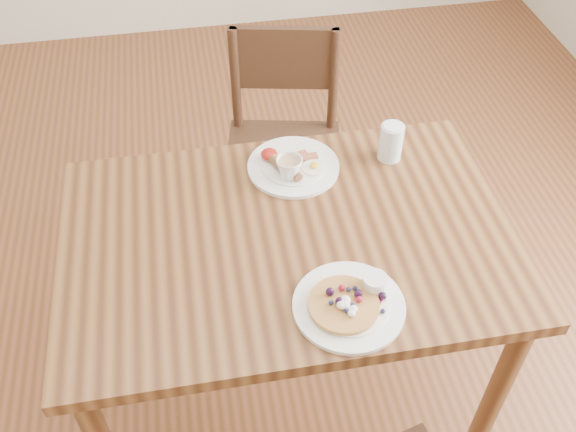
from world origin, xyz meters
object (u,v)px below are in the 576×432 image
object	(u,v)px
breakfast_plate	(292,166)
water_glass	(391,142)
dining_table	(288,259)
chair_far	(284,141)
teacup_saucer	(289,171)
pancake_plate	(350,303)

from	to	relation	value
breakfast_plate	water_glass	bearing A→B (deg)	-0.24
dining_table	breakfast_plate	world-z (taller)	breakfast_plate
breakfast_plate	water_glass	distance (m)	0.30
chair_far	teacup_saucer	bearing A→B (deg)	93.54
dining_table	water_glass	size ratio (longest dim) A/B	10.42
breakfast_plate	water_glass	world-z (taller)	water_glass
breakfast_plate	pancake_plate	bearing A→B (deg)	-84.94
pancake_plate	breakfast_plate	world-z (taller)	pancake_plate
chair_far	water_glass	distance (m)	0.60
chair_far	pancake_plate	size ratio (longest dim) A/B	3.26
chair_far	water_glass	xyz separation A→B (m)	(0.24, -0.45, 0.31)
pancake_plate	breakfast_plate	distance (m)	0.52
chair_far	teacup_saucer	xyz separation A→B (m)	(-0.07, -0.49, 0.29)
breakfast_plate	teacup_saucer	size ratio (longest dim) A/B	1.93
pancake_plate	breakfast_plate	size ratio (longest dim) A/B	1.00
chair_far	pancake_plate	xyz separation A→B (m)	(-0.01, -0.96, 0.27)
teacup_saucer	dining_table	bearing A→B (deg)	-101.09
pancake_plate	water_glass	distance (m)	0.57
chair_far	breakfast_plate	world-z (taller)	chair_far
pancake_plate	teacup_saucer	size ratio (longest dim) A/B	1.93
water_glass	teacup_saucer	bearing A→B (deg)	-171.50
teacup_saucer	pancake_plate	bearing A→B (deg)	-82.37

